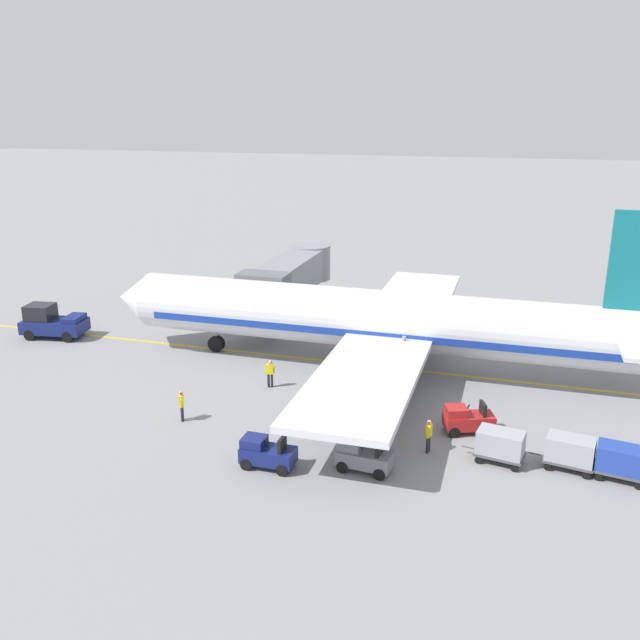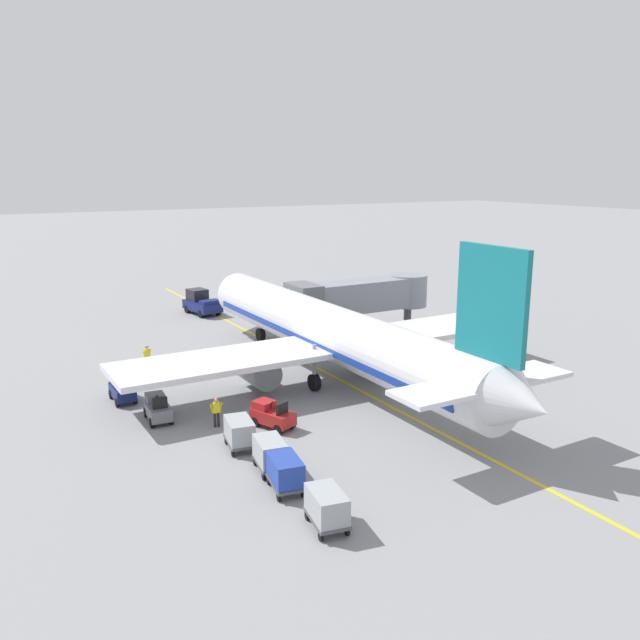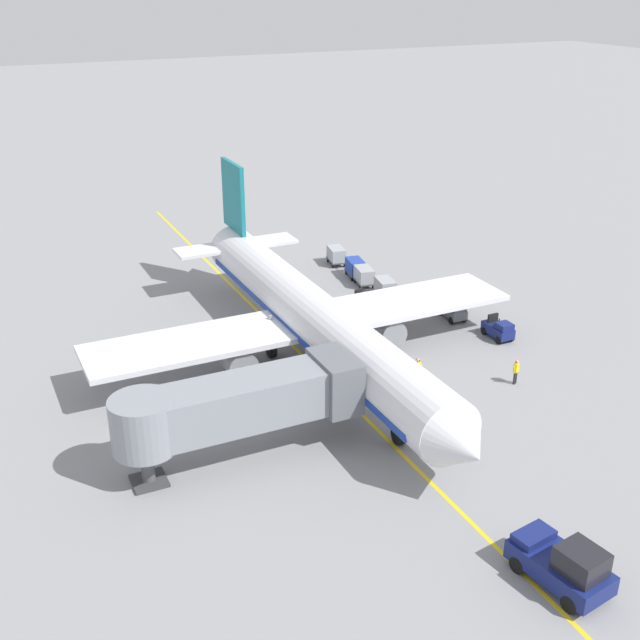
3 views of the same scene
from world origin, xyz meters
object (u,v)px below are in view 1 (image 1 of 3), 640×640
Objects in this scene: baggage_tug_spare at (363,456)px; parked_airliner at (383,321)px; pushback_tractor at (52,322)px; baggage_cart_second_in_train at (570,450)px; baggage_cart_front at (500,444)px; ground_crew_marshaller at (270,372)px; baggage_tug_lead at (467,419)px; ground_crew_wing_walker at (429,434)px; baggage_tug_trailing at (266,453)px; ground_crew_loader at (182,404)px; baggage_cart_third_in_train at (621,460)px; jet_bridge at (290,276)px.

parked_airliner is at bearing 8.01° from baggage_tug_spare.
baggage_cart_second_in_train is at bearing -104.56° from pushback_tractor.
baggage_cart_front is 1.76× the size of ground_crew_marshaller.
ground_crew_wing_walker is at bearing 149.44° from baggage_tug_lead.
baggage_tug_spare is 0.87× the size of baggage_cart_second_in_train.
baggage_cart_front is at bearing -66.64° from baggage_tug_spare.
baggage_tug_trailing is at bearing 117.27° from ground_crew_wing_walker.
pushback_tractor is 18.29m from ground_crew_loader.
pushback_tractor is 38.19m from baggage_cart_third_in_train.
parked_airliner is at bearing -132.85° from jet_bridge.
ground_crew_wing_walker and ground_crew_loader have the same top height.
ground_crew_wing_walker is at bearing 89.98° from baggage_cart_third_in_train.
ground_crew_wing_walker and ground_crew_marshaller have the same top height.
ground_crew_marshaller is (5.24, 18.67, 0.00)m from baggage_cart_third_in_train.
ground_crew_marshaller reaches higher than baggage_cart_third_in_train.
pushback_tractor is at bearing 59.09° from baggage_tug_trailing.
baggage_cart_third_in_train is at bearing -77.00° from baggage_tug_trailing.
baggage_tug_spare reaches higher than baggage_cart_front.
ground_crew_marshaller is at bearing 62.65° from ground_crew_wing_walker.
jet_bridge is at bearing 1.55° from ground_crew_loader.
ground_crew_marshaller is at bearing -26.98° from ground_crew_loader.
jet_bridge reaches higher than baggage_tug_trailing.
ground_crew_marshaller is (4.97, 16.53, 0.00)m from baggage_cart_second_in_train.
parked_airliner reaches higher than ground_crew_marshaller.
baggage_tug_trailing reaches higher than baggage_cart_third_in_train.
ground_crew_wing_walker is at bearing 92.41° from baggage_cart_second_in_train.
baggage_tug_lead is at bearing -136.40° from jet_bridge.
baggage_tug_spare is at bearing 113.36° from baggage_cart_front.
baggage_cart_front is at bearing -70.82° from baggage_tug_trailing.
baggage_cart_third_in_train is (-18.50, -22.02, -2.51)m from jet_bridge.
baggage_cart_second_in_train is (3.85, -13.34, 0.24)m from baggage_tug_trailing.
baggage_cart_third_in_train is (-0.27, -2.13, 0.00)m from baggage_cart_second_in_train.
baggage_tug_trailing and baggage_tug_spare have the same top height.
jet_bridge is 17.74m from pushback_tractor.
pushback_tractor is (-9.17, 15.01, -2.35)m from jet_bridge.
baggage_tug_lead is 6.73m from baggage_tug_spare.
baggage_cart_third_in_train is (2.57, -11.16, 0.24)m from baggage_tug_spare.
baggage_cart_third_in_train is 1.76× the size of ground_crew_marshaller.
baggage_cart_front is 5.21m from baggage_cart_third_in_train.
parked_airliner is at bearing -10.52° from baggage_tug_trailing.
baggage_cart_third_in_train is 21.51m from ground_crew_loader.
jet_bridge is 28.87m from baggage_cart_third_in_train.
pushback_tractor is 1.81× the size of baggage_tug_spare.
pushback_tractor is 1.58× the size of baggage_cart_third_in_train.
baggage_tug_lead is (-6.65, -30.07, -0.39)m from pushback_tractor.
baggage_cart_second_in_train is 1.76× the size of ground_crew_loader.
pushback_tractor is (-0.74, 24.09, -2.09)m from parked_airliner.
baggage_tug_trailing is 13.88m from baggage_cart_second_in_train.
ground_crew_wing_walker is (3.58, -6.93, 0.24)m from baggage_tug_trailing.
baggage_tug_spare is (-5.25, 4.20, 0.00)m from baggage_tug_lead.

